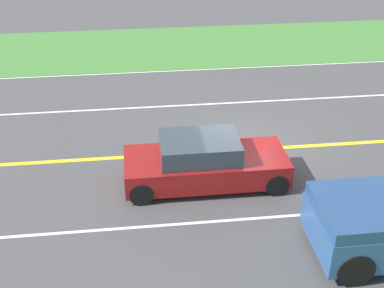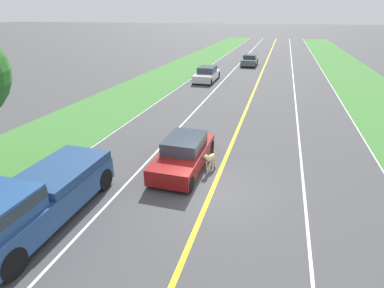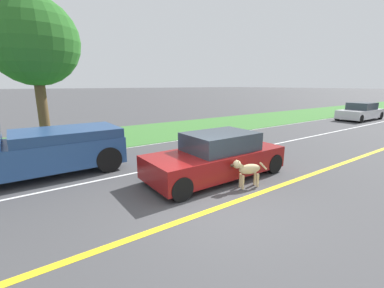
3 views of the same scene
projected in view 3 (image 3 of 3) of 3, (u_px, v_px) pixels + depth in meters
ground_plane at (214, 209)px, 6.09m from camera, size 400.00×400.00×0.00m
centre_divider_line at (214, 209)px, 6.09m from camera, size 0.18×160.00×0.01m
lane_edge_line_right at (115, 149)px, 11.67m from camera, size 0.14×160.00×0.01m
lane_dash_same_dir at (149, 170)px, 8.88m from camera, size 0.10×160.00×0.01m
grass_verge_right at (97, 138)px, 14.05m from camera, size 6.00×160.00×0.03m
ego_car at (217, 157)px, 8.11m from camera, size 1.87×4.51×1.42m
dog at (247, 169)px, 7.27m from camera, size 0.46×1.17×0.86m
pickup_truck at (15, 149)px, 7.86m from camera, size 2.13×5.71×1.88m
car_trailing_near at (360, 112)px, 21.34m from camera, size 1.92×4.62×1.42m
roadside_tree_right_near at (34, 42)px, 10.52m from camera, size 3.58×3.58×6.40m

